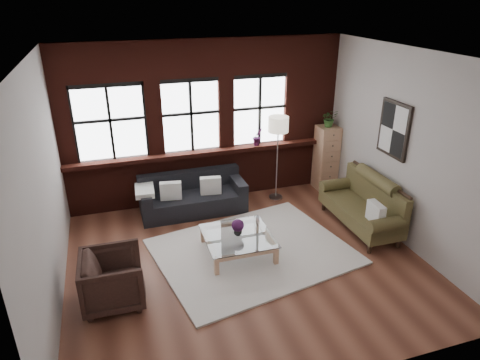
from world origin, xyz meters
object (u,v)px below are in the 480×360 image
object	(u,v)px
drawer_chest	(326,158)
floor_lamp	(277,155)
vase	(238,231)
coffee_table	(238,245)
dark_sofa	(193,194)
vintage_settee	(361,203)
armchair	(113,279)

from	to	relation	value
drawer_chest	floor_lamp	distance (m)	1.24
vase	drawer_chest	xyz separation A→B (m)	(2.59, 1.90, 0.27)
coffee_table	dark_sofa	bearing A→B (deg)	102.95
vintage_settee	coffee_table	size ratio (longest dim) A/B	1.70
vintage_settee	coffee_table	distance (m)	2.38
armchair	drawer_chest	size ratio (longest dim) A/B	0.60
drawer_chest	vintage_settee	bearing A→B (deg)	-97.43
vintage_settee	dark_sofa	bearing A→B (deg)	150.88
vintage_settee	drawer_chest	distance (m)	1.78
dark_sofa	vintage_settee	size ratio (longest dim) A/B	1.09
drawer_chest	floor_lamp	size ratio (longest dim) A/B	0.73
coffee_table	drawer_chest	bearing A→B (deg)	36.34
dark_sofa	floor_lamp	world-z (taller)	floor_lamp
armchair	vintage_settee	bearing A→B (deg)	-78.68
armchair	vase	world-z (taller)	armchair
coffee_table	armchair	bearing A→B (deg)	-162.86
dark_sofa	vase	xyz separation A→B (m)	(0.39, -1.68, 0.06)
coffee_table	vase	world-z (taller)	vase
coffee_table	floor_lamp	size ratio (longest dim) A/B	0.57
vintage_settee	armchair	xyz separation A→B (m)	(-4.34, -0.76, -0.11)
vintage_settee	armchair	bearing A→B (deg)	-170.03
floor_lamp	vase	bearing A→B (deg)	-128.39
dark_sofa	drawer_chest	distance (m)	3.00
floor_lamp	vintage_settee	bearing A→B (deg)	-58.65
armchair	floor_lamp	distance (m)	4.15
armchair	drawer_chest	bearing A→B (deg)	-59.83
vintage_settee	armchair	world-z (taller)	vintage_settee
armchair	vase	xyz separation A→B (m)	(1.98, 0.61, 0.05)
armchair	floor_lamp	world-z (taller)	floor_lamp
coffee_table	drawer_chest	size ratio (longest dim) A/B	0.78
armchair	vase	size ratio (longest dim) A/B	5.84
vase	floor_lamp	xyz separation A→B (m)	(1.39, 1.75, 0.52)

